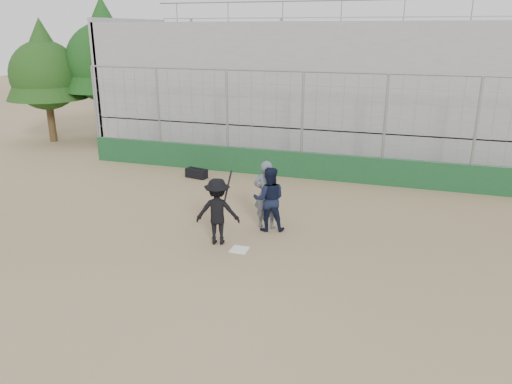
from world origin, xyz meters
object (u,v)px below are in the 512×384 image
(umpire, at_px, (266,198))
(equipment_bag, at_px, (197,173))
(catcher_crouched, at_px, (269,210))
(batter_at_plate, at_px, (218,211))

(umpire, distance_m, equipment_bag, 5.72)
(umpire, bearing_deg, equipment_bag, -48.84)
(catcher_crouched, bearing_deg, batter_at_plate, -130.09)
(catcher_crouched, relative_size, equipment_bag, 1.39)
(equipment_bag, bearing_deg, umpire, -45.00)
(batter_at_plate, distance_m, equipment_bag, 6.33)
(batter_at_plate, relative_size, catcher_crouched, 1.56)
(batter_at_plate, distance_m, catcher_crouched, 1.65)
(umpire, relative_size, equipment_bag, 2.00)
(batter_at_plate, relative_size, umpire, 1.09)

